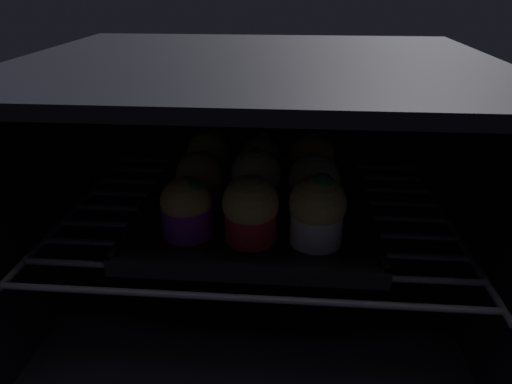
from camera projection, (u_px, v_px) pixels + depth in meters
The scene contains 12 objects.
oven_cavity at pixel (259, 180), 67.05cm from camera, with size 59.00×47.00×37.00cm.
oven_rack at pixel (257, 213), 64.73cm from camera, with size 54.80×42.00×0.80cm.
baking_tray at pixel (256, 210), 63.20cm from camera, with size 31.63×31.63×2.20cm.
muffin_row0_col0 at pixel (187, 208), 55.07cm from camera, with size 6.37×6.37×7.65cm.
muffin_row0_col1 at pixel (250, 210), 53.71cm from camera, with size 6.84×6.84×8.37cm.
muffin_row0_col2 at pixel (317, 210), 53.05cm from camera, with size 6.85×6.85×9.26cm.
muffin_row1_col0 at pixel (199, 181), 62.13cm from camera, with size 6.39×6.39×7.87cm.
muffin_row1_col1 at pixel (255, 180), 61.33cm from camera, with size 6.85×6.85×8.88cm.
muffin_row1_col2 at pixel (314, 185), 60.54cm from camera, with size 6.92×6.92×8.16cm.
muffin_row2_col0 at pixel (208, 159), 68.79cm from camera, with size 6.30×6.30×8.74cm.
muffin_row2_col1 at pixel (260, 162), 68.42cm from camera, with size 6.30×6.30×8.16cm.
muffin_row2_col2 at pixel (312, 162), 67.64cm from camera, with size 6.88×6.88×8.78cm.
Camera 1 is at (4.40, -34.71, 44.64)cm, focal length 31.35 mm.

